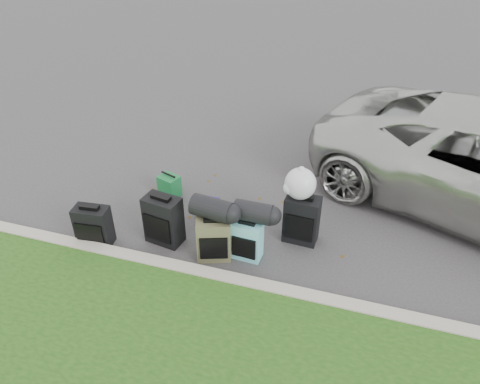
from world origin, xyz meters
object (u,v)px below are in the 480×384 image
(suitcase_teal, at_px, (247,240))
(suitcase_large_black_right, at_px, (302,219))
(tote_green, at_px, (170,186))
(suitcase_small_black, at_px, (94,226))
(tote_navy, at_px, (208,209))
(suitcase_olive, at_px, (214,239))
(suitcase_large_black_left, at_px, (164,220))

(suitcase_teal, xyz_separation_m, suitcase_large_black_right, (0.60, 0.54, 0.07))
(tote_green, bearing_deg, suitcase_small_black, -91.08)
(suitcase_large_black_right, bearing_deg, tote_navy, 179.80)
(suitcase_olive, bearing_deg, suitcase_small_black, 167.97)
(suitcase_small_black, height_order, suitcase_teal, suitcase_small_black)
(suitcase_large_black_left, xyz_separation_m, suitcase_olive, (0.75, -0.12, -0.05))
(suitcase_olive, xyz_separation_m, suitcase_teal, (0.41, 0.13, -0.02))
(suitcase_small_black, height_order, suitcase_olive, suitcase_olive)
(suitcase_small_black, distance_m, tote_navy, 1.59)
(suitcase_large_black_left, distance_m, tote_navy, 0.76)
(suitcase_large_black_left, relative_size, suitcase_large_black_right, 1.01)
(tote_navy, bearing_deg, suitcase_teal, -39.24)
(tote_green, distance_m, tote_navy, 0.87)
(suitcase_olive, bearing_deg, suitcase_large_black_left, 151.88)
(suitcase_large_black_left, xyz_separation_m, tote_navy, (0.39, 0.63, -0.19))
(suitcase_large_black_right, height_order, tote_green, suitcase_large_black_right)
(suitcase_teal, xyz_separation_m, tote_navy, (-0.77, 0.62, -0.11))
(suitcase_large_black_left, bearing_deg, tote_green, 119.86)
(tote_green, bearing_deg, suitcase_teal, -14.17)
(suitcase_large_black_right, bearing_deg, suitcase_teal, -134.90)
(suitcase_large_black_right, relative_size, tote_green, 2.03)
(suitcase_teal, height_order, tote_navy, suitcase_teal)
(suitcase_small_black, xyz_separation_m, suitcase_large_black_right, (2.63, 0.88, 0.06))
(suitcase_large_black_right, distance_m, tote_navy, 1.38)
(suitcase_olive, relative_size, suitcase_large_black_right, 0.87)
(suitcase_small_black, xyz_separation_m, tote_green, (0.48, 1.34, -0.12))
(suitcase_large_black_left, xyz_separation_m, suitcase_teal, (1.16, 0.01, -0.07))
(tote_green, bearing_deg, tote_navy, -7.60)
(suitcase_large_black_left, distance_m, suitcase_large_black_right, 1.84)
(suitcase_teal, relative_size, tote_navy, 1.73)
(tote_navy, bearing_deg, suitcase_small_black, -143.34)
(suitcase_teal, height_order, tote_green, suitcase_teal)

